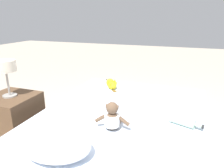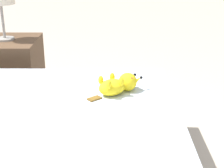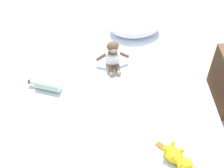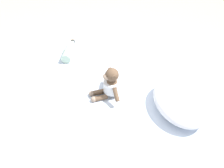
{
  "view_description": "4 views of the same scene",
  "coord_description": "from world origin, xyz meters",
  "px_view_note": "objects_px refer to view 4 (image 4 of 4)",
  "views": [
    {
      "loc": [
        -0.49,
        1.69,
        1.27
      ],
      "look_at": [
        0.34,
        -0.63,
        0.48
      ],
      "focal_mm": 33.2,
      "sensor_mm": 36.0,
      "label": 1
    },
    {
      "loc": [
        -1.36,
        -0.64,
        1.15
      ],
      "look_at": [
        0.34,
        -0.63,
        0.48
      ],
      "focal_mm": 56.04,
      "sensor_mm": 36.0,
      "label": 2
    },
    {
      "loc": [
        -0.13,
        -1.69,
        2.33
      ],
      "look_at": [
        -0.02,
        -0.04,
        0.53
      ],
      "focal_mm": 51.53,
      "sensor_mm": 36.0,
      "label": 3
    },
    {
      "loc": [
        1.4,
        0.01,
        1.83
      ],
      "look_at": [
        0.01,
        0.31,
        0.52
      ],
      "focal_mm": 44.06,
      "sensor_mm": 36.0,
      "label": 4
    }
  ],
  "objects_px": {
    "plush_monkey": "(111,85)",
    "glass_bottle": "(69,52)",
    "bed": "(73,119)",
    "pillow": "(180,101)"
  },
  "relations": [
    {
      "from": "pillow",
      "to": "glass_bottle",
      "type": "bearing_deg",
      "value": -138.46
    },
    {
      "from": "bed",
      "to": "glass_bottle",
      "type": "bearing_deg",
      "value": 175.0
    },
    {
      "from": "pillow",
      "to": "glass_bottle",
      "type": "xyz_separation_m",
      "value": [
        -0.77,
        -0.68,
        -0.03
      ]
    },
    {
      "from": "pillow",
      "to": "plush_monkey",
      "type": "bearing_deg",
      "value": -118.59
    },
    {
      "from": "plush_monkey",
      "to": "glass_bottle",
      "type": "height_order",
      "value": "plush_monkey"
    },
    {
      "from": "pillow",
      "to": "plush_monkey",
      "type": "xyz_separation_m",
      "value": [
        -0.24,
        -0.43,
        0.02
      ]
    },
    {
      "from": "pillow",
      "to": "glass_bottle",
      "type": "distance_m",
      "value": 1.03
    },
    {
      "from": "pillow",
      "to": "plush_monkey",
      "type": "distance_m",
      "value": 0.49
    },
    {
      "from": "pillow",
      "to": "bed",
      "type": "bearing_deg",
      "value": -108.38
    },
    {
      "from": "bed",
      "to": "glass_bottle",
      "type": "relative_size",
      "value": 7.19
    }
  ]
}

